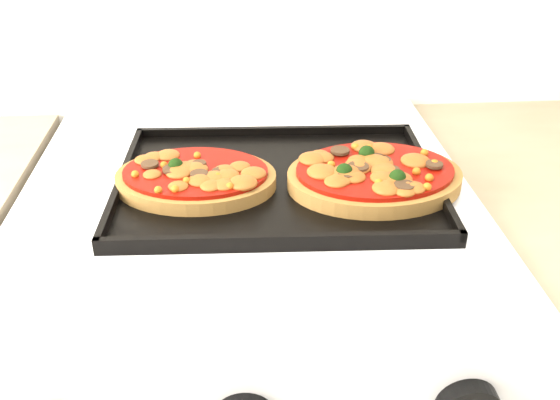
{
  "coord_description": "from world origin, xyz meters",
  "views": [
    {
      "loc": [
        0.0,
        0.99,
        1.31
      ],
      "look_at": [
        0.05,
        1.65,
        0.92
      ],
      "focal_mm": 40.0,
      "sensor_mm": 36.0,
      "label": 1
    }
  ],
  "objects": [
    {
      "name": "pizza_right",
      "position": [
        0.18,
        1.68,
        0.94
      ],
      "size": [
        0.23,
        0.18,
        0.03
      ],
      "primitive_type": null,
      "rotation": [
        0.0,
        0.0,
        0.05
      ],
      "color": "olive",
      "rests_on": "baking_tray"
    },
    {
      "name": "pizza_left",
      "position": [
        -0.05,
        1.69,
        0.94
      ],
      "size": [
        0.22,
        0.17,
        0.03
      ],
      "primitive_type": null,
      "rotation": [
        0.0,
        0.0,
        -0.12
      ],
      "color": "olive",
      "rests_on": "baking_tray"
    },
    {
      "name": "baking_tray",
      "position": [
        0.05,
        1.7,
        0.92
      ],
      "size": [
        0.42,
        0.32,
        0.02
      ],
      "primitive_type": "cube",
      "rotation": [
        0.0,
        0.0,
        -0.04
      ],
      "color": "black",
      "rests_on": "stove"
    }
  ]
}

